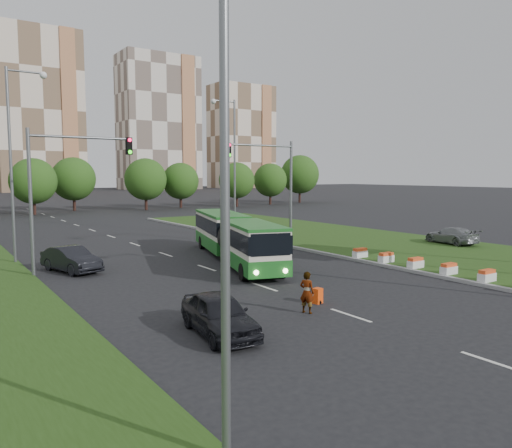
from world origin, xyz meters
TOP-DOWN VIEW (x-y plane):
  - ground at (0.00, 0.00)m, footprint 360.00×360.00m
  - grass_median at (13.00, 8.00)m, footprint 14.00×60.00m
  - median_kerb at (6.05, 8.00)m, footprint 0.30×60.00m
  - lane_markings at (-3.00, 20.00)m, footprint 0.20×100.00m
  - flower_planters at (6.70, -2.50)m, footprint 1.10×11.50m
  - traffic_mast_median at (4.78, 10.00)m, footprint 5.76×0.32m
  - traffic_mast_left at (-10.38, 9.00)m, footprint 5.76×0.32m
  - street_lamps at (-3.00, 10.00)m, footprint 36.00×60.00m
  - tree_line at (10.00, 55.00)m, footprint 120.00×8.00m
  - apartment_tower_ceast at (15.00, 150.00)m, footprint 25.00×15.00m
  - apartment_tower_east at (55.00, 150.00)m, footprint 27.00×15.00m
  - midrise_east at (90.00, 150.00)m, footprint 24.00×14.00m
  - articulated_bus at (-0.53, 7.31)m, footprint 2.34×15.00m
  - car_left_near at (-8.48, -5.17)m, footprint 2.25×4.44m
  - car_left_far at (-9.96, 9.28)m, footprint 2.68×4.62m
  - car_median at (17.26, 3.61)m, footprint 2.40×4.66m
  - pedestrian at (-4.22, -4.78)m, footprint 0.63×0.73m
  - shopping_trolley at (-2.88, -3.87)m, footprint 0.39×0.41m

SIDE VIEW (x-z plane):
  - ground at x=0.00m, z-range 0.00..0.00m
  - lane_markings at x=-3.00m, z-range -0.01..0.01m
  - grass_median at x=13.00m, z-range 0.00..0.15m
  - median_kerb at x=6.05m, z-range 0.00..0.18m
  - shopping_trolley at x=-2.88m, z-range 0.00..0.66m
  - flower_planters at x=6.70m, z-range 0.15..0.75m
  - car_left_far at x=-9.96m, z-range 0.00..1.44m
  - car_left_near at x=-8.48m, z-range 0.00..1.45m
  - car_median at x=17.26m, z-range 0.15..1.44m
  - pedestrian at x=-4.22m, z-range 0.00..1.69m
  - articulated_bus at x=-0.53m, z-range 0.28..2.75m
  - tree_line at x=10.00m, z-range 0.00..9.00m
  - traffic_mast_median at x=4.78m, z-range 1.35..9.35m
  - traffic_mast_left at x=-10.38m, z-range 1.35..9.35m
  - street_lamps at x=-3.00m, z-range 0.00..12.00m
  - midrise_east at x=90.00m, z-range 0.00..40.00m
  - apartment_tower_east at x=55.00m, z-range 0.00..47.00m
  - apartment_tower_ceast at x=15.00m, z-range 0.00..50.00m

